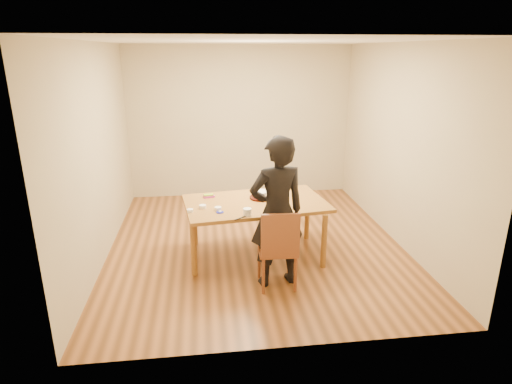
{
  "coord_description": "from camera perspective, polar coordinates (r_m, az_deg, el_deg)",
  "views": [
    {
      "loc": [
        -0.68,
        -5.47,
        2.59
      ],
      "look_at": [
        -0.04,
        -0.41,
        0.9
      ],
      "focal_mm": 30.0,
      "sensor_mm": 36.0,
      "label": 1
    }
  ],
  "objects": [
    {
      "name": "candy_box_green",
      "position": [
        5.65,
        -6.34,
        -0.39
      ],
      "size": [
        0.13,
        0.09,
        0.02
      ],
      "primitive_type": "cube",
      "rotation": [
        0.0,
        0.0,
        0.21
      ],
      "color": "#399A1C",
      "rests_on": "candy_box_pink"
    },
    {
      "name": "frosting_dome",
      "position": [
        5.56,
        0.69,
        0.14
      ],
      "size": [
        0.2,
        0.2,
        0.03
      ],
      "primitive_type": "ellipsoid",
      "color": "white",
      "rests_on": "cake"
    },
    {
      "name": "frosting_dollop",
      "position": [
        5.12,
        -4.84,
        -2.57
      ],
      "size": [
        0.04,
        0.04,
        0.02
      ],
      "primitive_type": "ellipsoid",
      "color": "white",
      "rests_on": "frosting_lid"
    },
    {
      "name": "candy_box_pink",
      "position": [
        5.66,
        -6.28,
        -0.6
      ],
      "size": [
        0.15,
        0.1,
        0.02
      ],
      "primitive_type": "cube",
      "rotation": [
        0.0,
        0.0,
        0.21
      ],
      "color": "#DC339E",
      "rests_on": "dining_table"
    },
    {
      "name": "ramekin_multi",
      "position": [
        5.17,
        -8.79,
        -2.46
      ],
      "size": [
        0.08,
        0.08,
        0.04
      ],
      "primitive_type": "cylinder",
      "color": "white",
      "rests_on": "dining_table"
    },
    {
      "name": "dining_chair",
      "position": [
        4.89,
        2.82,
        -7.61
      ],
      "size": [
        0.44,
        0.44,
        0.04
      ],
      "primitive_type": "cube",
      "rotation": [
        0.0,
        0.0,
        -0.04
      ],
      "color": "brown",
      "rests_on": "floor"
    },
    {
      "name": "cake",
      "position": [
        5.57,
        0.69,
        -0.31
      ],
      "size": [
        0.2,
        0.2,
        0.06
      ],
      "primitive_type": "cylinder",
      "color": "white",
      "rests_on": "cake_plate"
    },
    {
      "name": "frosting_lid",
      "position": [
        5.12,
        -4.83,
        -2.7
      ],
      "size": [
        0.09,
        0.09,
        0.01
      ],
      "primitive_type": "cylinder",
      "color": "#161A92",
      "rests_on": "dining_table"
    },
    {
      "name": "room_shell",
      "position": [
        5.98,
        -0.48,
        6.38
      ],
      "size": [
        4.0,
        4.5,
        2.7
      ],
      "color": "#5B3416",
      "rests_on": "ground"
    },
    {
      "name": "spatula",
      "position": [
        4.93,
        -2.13,
        -3.51
      ],
      "size": [
        0.14,
        0.11,
        0.01
      ],
      "primitive_type": "cube",
      "rotation": [
        0.0,
        0.0,
        0.63
      ],
      "color": "black",
      "rests_on": "dining_table"
    },
    {
      "name": "dining_table",
      "position": [
        5.47,
        -0.06,
        -1.53
      ],
      "size": [
        1.89,
        1.27,
        0.04
      ],
      "primitive_type": "cube",
      "rotation": [
        0.0,
        0.0,
        0.13
      ],
      "color": "brown",
      "rests_on": "floor"
    },
    {
      "name": "cake_plate",
      "position": [
        5.59,
        0.69,
        -0.73
      ],
      "size": [
        0.3,
        0.3,
        0.02
      ],
      "primitive_type": "cylinder",
      "color": "red",
      "rests_on": "dining_table"
    },
    {
      "name": "frosting_tub",
      "position": [
        5.0,
        -1.17,
        -2.68
      ],
      "size": [
        0.1,
        0.1,
        0.09
      ],
      "primitive_type": "cylinder",
      "color": "white",
      "rests_on": "dining_table"
    },
    {
      "name": "person",
      "position": [
        4.76,
        2.81,
        -2.77
      ],
      "size": [
        0.71,
        0.54,
        1.75
      ],
      "primitive_type": "imported",
      "rotation": [
        0.0,
        0.0,
        3.34
      ],
      "color": "black",
      "rests_on": "floor"
    },
    {
      "name": "ramekin_green",
      "position": [
        5.19,
        -5.09,
        -2.22
      ],
      "size": [
        0.08,
        0.08,
        0.04
      ],
      "primitive_type": "cylinder",
      "color": "white",
      "rests_on": "dining_table"
    },
    {
      "name": "ramekin_yellow",
      "position": [
        5.28,
        -7.12,
        -1.94
      ],
      "size": [
        0.09,
        0.09,
        0.04
      ],
      "primitive_type": "cylinder",
      "color": "white",
      "rests_on": "dining_table"
    }
  ]
}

